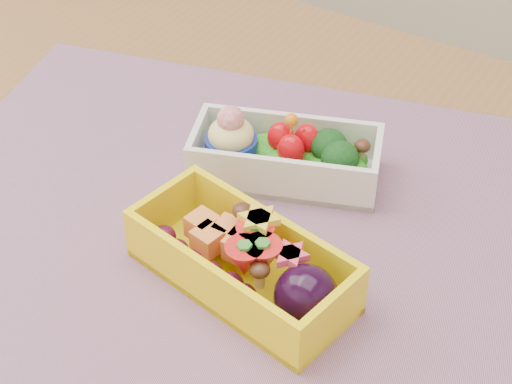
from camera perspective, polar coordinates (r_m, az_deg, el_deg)
The scene contains 4 objects.
table at distance 0.76m, azimuth -0.59°, elevation -9.16°, with size 1.20×0.80×0.75m.
placemat at distance 0.71m, azimuth -0.73°, elevation -2.39°, with size 0.59×0.45×0.00m, color #9F6E8E.
bento_white at distance 0.74m, azimuth 1.98°, elevation 2.54°, with size 0.18×0.13×0.07m.
bento_yellow at distance 0.64m, azimuth -0.72°, elevation -4.84°, with size 0.19×0.11×0.06m.
Camera 1 is at (0.27, -0.42, 1.23)m, focal length 58.12 mm.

